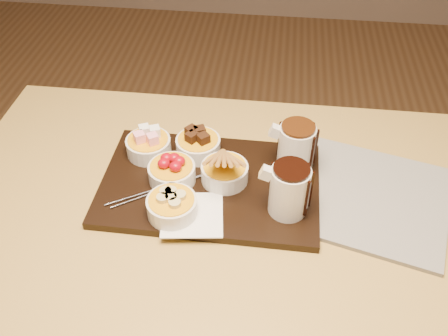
# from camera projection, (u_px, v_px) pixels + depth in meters

# --- Properties ---
(dining_table) EXTENTS (1.20, 0.80, 0.75)m
(dining_table) POSITION_uv_depth(u_px,v_px,m) (227.00, 242.00, 1.09)
(dining_table) COLOR #AA893F
(dining_table) RESTS_ON ground
(serving_board) EXTENTS (0.46, 0.30, 0.02)m
(serving_board) POSITION_uv_depth(u_px,v_px,m) (210.00, 184.00, 1.07)
(serving_board) COLOR black
(serving_board) RESTS_ON dining_table
(napkin) EXTENTS (0.13, 0.13, 0.00)m
(napkin) POSITION_uv_depth(u_px,v_px,m) (192.00, 215.00, 0.99)
(napkin) COLOR white
(napkin) RESTS_ON serving_board
(bowl_marshmallows) EXTENTS (0.10, 0.10, 0.04)m
(bowl_marshmallows) POSITION_uv_depth(u_px,v_px,m) (149.00, 146.00, 1.12)
(bowl_marshmallows) COLOR silver
(bowl_marshmallows) RESTS_ON serving_board
(bowl_cake) EXTENTS (0.10, 0.10, 0.04)m
(bowl_cake) POSITION_uv_depth(u_px,v_px,m) (198.00, 146.00, 1.12)
(bowl_cake) COLOR silver
(bowl_cake) RESTS_ON serving_board
(bowl_strawberries) EXTENTS (0.10, 0.10, 0.04)m
(bowl_strawberries) POSITION_uv_depth(u_px,v_px,m) (172.00, 173.00, 1.05)
(bowl_strawberries) COLOR silver
(bowl_strawberries) RESTS_ON serving_board
(bowl_biscotti) EXTENTS (0.10, 0.10, 0.04)m
(bowl_biscotti) POSITION_uv_depth(u_px,v_px,m) (225.00, 173.00, 1.05)
(bowl_biscotti) COLOR silver
(bowl_biscotti) RESTS_ON serving_board
(bowl_bananas) EXTENTS (0.10, 0.10, 0.04)m
(bowl_bananas) POSITION_uv_depth(u_px,v_px,m) (172.00, 207.00, 0.98)
(bowl_bananas) COLOR silver
(bowl_bananas) RESTS_ON serving_board
(pitcher_dark_chocolate) EXTENTS (0.08, 0.08, 0.11)m
(pitcher_dark_chocolate) POSITION_uv_depth(u_px,v_px,m) (289.00, 191.00, 0.96)
(pitcher_dark_chocolate) COLOR silver
(pitcher_dark_chocolate) RESTS_ON serving_board
(pitcher_milk_chocolate) EXTENTS (0.08, 0.08, 0.11)m
(pitcher_milk_chocolate) POSITION_uv_depth(u_px,v_px,m) (296.00, 148.00, 1.06)
(pitcher_milk_chocolate) COLOR silver
(pitcher_milk_chocolate) RESTS_ON serving_board
(fondue_skewers) EXTENTS (0.16, 0.24, 0.01)m
(fondue_skewers) POSITION_uv_depth(u_px,v_px,m) (165.00, 186.00, 1.04)
(fondue_skewers) COLOR silver
(fondue_skewers) RESTS_ON serving_board
(newspaper) EXTENTS (0.44, 0.39, 0.01)m
(newspaper) POSITION_uv_depth(u_px,v_px,m) (355.00, 194.00, 1.05)
(newspaper) COLOR beige
(newspaper) RESTS_ON dining_table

